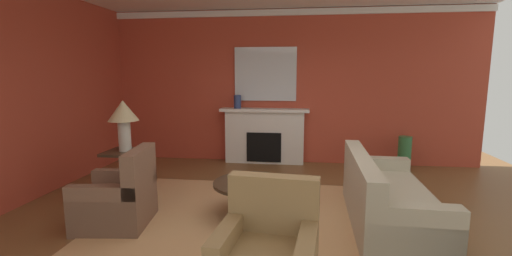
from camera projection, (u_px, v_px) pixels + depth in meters
ground_plane at (273, 217)px, 4.51m from camera, size 9.19×9.19×0.00m
wall_fireplace at (286, 87)px, 7.18m from camera, size 7.67×0.12×3.10m
wall_window at (27, 93)px, 5.03m from camera, size 0.12×6.42×3.10m
crown_moulding at (287, 12)px, 6.88m from camera, size 7.67×0.08×0.12m
area_rug at (252, 215)px, 4.58m from camera, size 3.72×2.68×0.01m
fireplace at (265, 137)px, 7.19m from camera, size 1.80×0.35×1.13m
mantel_mirror at (265, 74)px, 7.11m from camera, size 1.26×0.04×1.08m
sofa at (386, 201)px, 4.25m from camera, size 0.95×2.12×0.85m
armchair_near_window at (119, 200)px, 4.25m from camera, size 0.89×0.89×0.95m
coffee_table at (252, 191)px, 4.53m from camera, size 1.00×1.00×0.45m
side_table at (127, 170)px, 5.23m from camera, size 0.56×0.56×0.70m
table_lamp at (123, 116)px, 5.10m from camera, size 0.44×0.44×0.75m
vase_mantel_left at (237, 102)px, 7.10m from camera, size 0.15×0.15×0.27m
vase_tall_corner at (404, 154)px, 6.58m from camera, size 0.24×0.24×0.67m
book_red_cover at (263, 179)px, 4.57m from camera, size 0.31×0.28×0.04m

